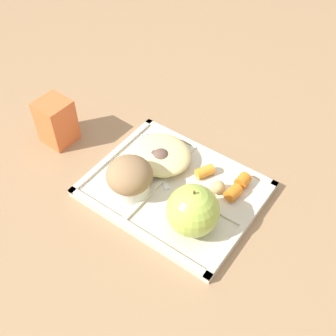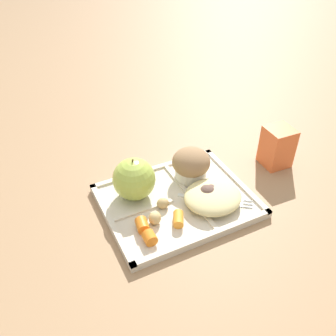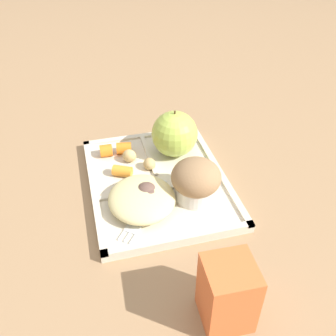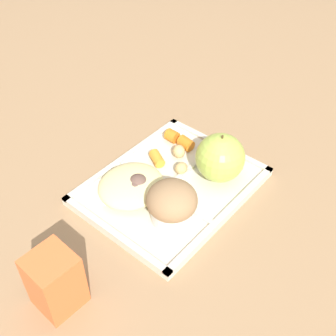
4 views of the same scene
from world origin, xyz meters
name	(u,v)px [view 3 (image 3 of 4)]	position (x,y,z in m)	size (l,w,h in m)	color
ground	(158,185)	(0.00, 0.00, 0.00)	(6.00, 6.00, 0.00)	#997551
lunch_tray	(158,182)	(0.00, 0.00, 0.01)	(0.30, 0.24, 0.02)	beige
green_apple	(175,134)	(-0.07, 0.05, 0.06)	(0.09, 0.09, 0.09)	#A8C14C
bran_muffin	(196,181)	(0.06, 0.05, 0.05)	(0.08, 0.08, 0.07)	silver
carrot_slice_edge	(106,151)	(-0.10, -0.08, 0.02)	(0.02, 0.02, 0.02)	orange
carrot_slice_back	(122,171)	(-0.03, -0.06, 0.02)	(0.02, 0.02, 0.03)	orange
carrot_slice_near_corner	(124,148)	(-0.10, -0.04, 0.02)	(0.02, 0.02, 0.03)	orange
potato_chunk_golden	(129,156)	(-0.07, -0.04, 0.02)	(0.03, 0.02, 0.03)	tan
potato_chunk_small	(149,164)	(-0.04, -0.01, 0.02)	(0.03, 0.02, 0.02)	tan
egg_noodle_pile	(142,199)	(0.06, -0.04, 0.03)	(0.12, 0.11, 0.03)	beige
meatball_center	(147,193)	(0.05, -0.03, 0.03)	(0.04, 0.04, 0.04)	brown
meatball_back	(142,197)	(0.05, -0.04, 0.03)	(0.03, 0.03, 0.03)	brown
meatball_front	(143,199)	(0.06, -0.04, 0.03)	(0.03, 0.03, 0.03)	brown
meatball_side	(150,199)	(0.06, -0.03, 0.03)	(0.03, 0.03, 0.03)	brown
plastic_fork	(143,214)	(0.08, -0.04, 0.01)	(0.13, 0.11, 0.00)	silver
milk_carton	(228,293)	(0.27, 0.02, 0.05)	(0.06, 0.06, 0.10)	orange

